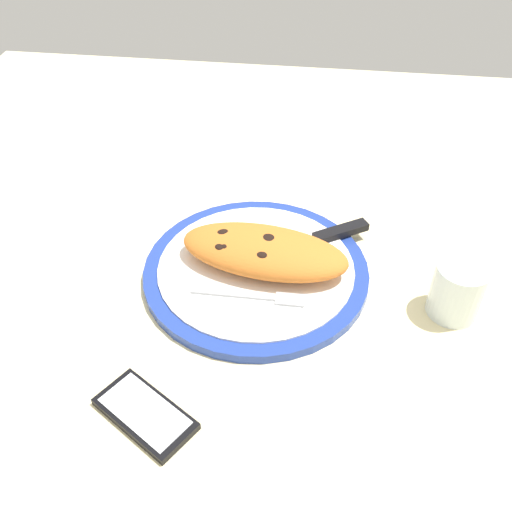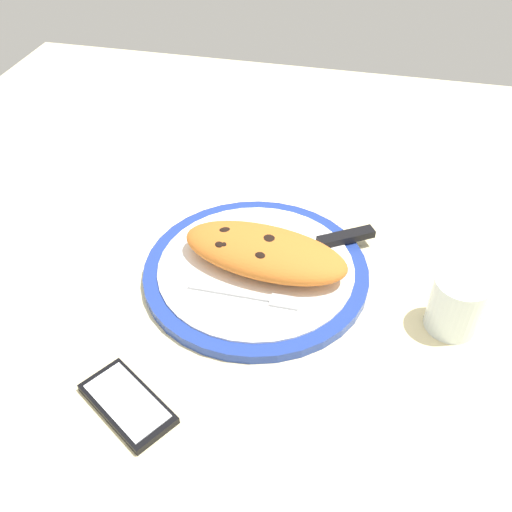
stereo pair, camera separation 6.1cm
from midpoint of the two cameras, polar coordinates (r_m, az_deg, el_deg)
ground_plane at (r=85.88cm, az=2.02°, el=-2.70°), size 150.00×150.00×3.00cm
plate at (r=84.25cm, az=2.06°, el=-1.55°), size 32.95×32.95×1.78cm
calzone at (r=82.32cm, az=2.95°, el=0.35°), size 25.65×13.90×4.97cm
fork at (r=78.89cm, az=2.01°, el=-4.14°), size 15.78×2.22×0.40cm
knife at (r=87.99cm, az=8.90°, el=1.31°), size 20.61×13.79×1.20cm
smartphone at (r=70.73cm, az=-10.21°, el=-14.32°), size 13.50×11.61×1.16cm
water_glass at (r=80.81cm, az=21.25°, el=-4.80°), size 7.02×7.02×8.09cm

